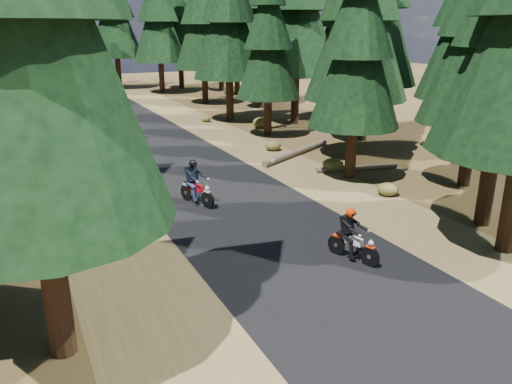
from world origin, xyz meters
TOP-DOWN VIEW (x-y plane):
  - ground at (0.00, 0.00)m, footprint 120.00×120.00m
  - road at (0.00, 5.00)m, footprint 6.00×100.00m
  - shoulder_l at (-4.60, 5.00)m, footprint 3.20×100.00m
  - shoulder_r at (4.60, 5.00)m, footprint 3.20×100.00m
  - pine_forest at (-0.02, 21.05)m, footprint 34.59×55.08m
  - log_near at (6.02, 8.95)m, footprint 5.37×3.09m
  - log_far at (7.04, 5.24)m, footprint 3.84×1.19m
  - understory_shrubs at (1.89, 8.54)m, footprint 15.81×30.69m
  - rider_lead at (1.21, -2.25)m, footprint 1.06×1.79m
  - rider_follow at (-1.15, 4.14)m, footprint 1.16×1.96m

SIDE VIEW (x-z plane):
  - ground at x=0.00m, z-range 0.00..0.00m
  - shoulder_l at x=-4.60m, z-range 0.00..0.01m
  - shoulder_r at x=4.60m, z-range 0.00..0.01m
  - road at x=0.00m, z-range 0.00..0.01m
  - log_far at x=7.04m, z-range 0.00..0.24m
  - log_near at x=6.02m, z-range 0.00..0.32m
  - understory_shrubs at x=1.89m, z-range -0.06..0.61m
  - rider_lead at x=1.21m, z-range -0.25..1.28m
  - rider_follow at x=-1.15m, z-range -0.27..1.40m
  - pine_forest at x=-0.02m, z-range -0.27..16.05m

